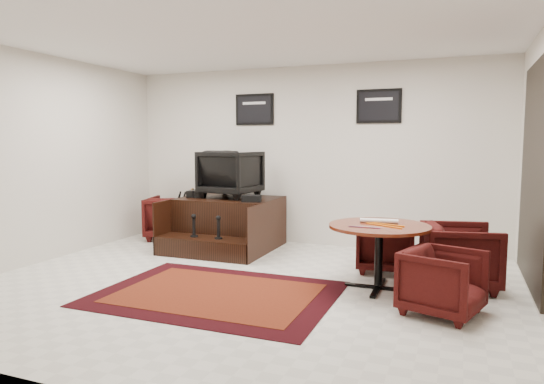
{
  "coord_description": "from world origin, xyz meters",
  "views": [
    {
      "loc": [
        2.26,
        -4.84,
        1.62
      ],
      "look_at": [
        0.02,
        0.9,
        0.99
      ],
      "focal_mm": 32.0,
      "sensor_mm": 36.0,
      "label": 1
    }
  ],
  "objects": [
    {
      "name": "armchair_side",
      "position": [
        -2.22,
        2.04,
        0.4
      ],
      "size": [
        0.93,
        0.9,
        0.79
      ],
      "primitive_type": "imported",
      "rotation": [
        0.0,
        0.0,
        3.41
      ],
      "color": "black",
      "rests_on": "ground"
    },
    {
      "name": "polish_kit",
      "position": [
        -0.53,
        1.51,
        0.81
      ],
      "size": [
        0.31,
        0.26,
        0.09
      ],
      "primitive_type": "cube",
      "rotation": [
        0.0,
        0.0,
        0.3
      ],
      "color": "black",
      "rests_on": "shine_podium"
    },
    {
      "name": "shoes_pair",
      "position": [
        -1.58,
        1.74,
        0.82
      ],
      "size": [
        0.28,
        0.33,
        0.11
      ],
      "color": "black",
      "rests_on": "shine_podium"
    },
    {
      "name": "meeting_table",
      "position": [
        1.46,
        0.46,
        0.63
      ],
      "size": [
        1.1,
        1.1,
        0.72
      ],
      "color": "#49140A",
      "rests_on": "ground"
    },
    {
      "name": "table_chair_back",
      "position": [
        1.42,
        1.26,
        0.35
      ],
      "size": [
        0.74,
        0.7,
        0.7
      ],
      "primitive_type": "imported",
      "rotation": [
        0.0,
        0.0,
        3.24
      ],
      "color": "black",
      "rests_on": "ground"
    },
    {
      "name": "table_chair_corner",
      "position": [
        2.15,
        -0.12,
        0.34
      ],
      "size": [
        0.8,
        0.82,
        0.68
      ],
      "primitive_type": "imported",
      "rotation": [
        0.0,
        0.0,
        1.26
      ],
      "color": "black",
      "rests_on": "ground"
    },
    {
      "name": "umbrella_black",
      "position": [
        -1.91,
        1.59,
        0.45
      ],
      "size": [
        0.33,
        0.12,
        0.9
      ],
      "primitive_type": null,
      "color": "black",
      "rests_on": "ground"
    },
    {
      "name": "umbrella_hooked",
      "position": [
        -1.95,
        1.81,
        0.43
      ],
      "size": [
        0.32,
        0.12,
        0.87
      ],
      "primitive_type": null,
      "color": "black",
      "rests_on": "ground"
    },
    {
      "name": "room_shell",
      "position": [
        0.41,
        0.12,
        1.79
      ],
      "size": [
        6.02,
        5.02,
        2.81
      ],
      "color": "silver",
      "rests_on": "ground"
    },
    {
      "name": "table_chair_window",
      "position": [
        2.29,
        0.85,
        0.4
      ],
      "size": [
        0.86,
        0.9,
        0.79
      ],
      "primitive_type": "imported",
      "rotation": [
        0.0,
        0.0,
        1.78
      ],
      "color": "black",
      "rests_on": "ground"
    },
    {
      "name": "table_clutter",
      "position": [
        1.48,
        0.4,
        0.73
      ],
      "size": [
        0.57,
        0.35,
        0.01
      ],
      "color": "orange",
      "rests_on": "meeting_table"
    },
    {
      "name": "shine_podium",
      "position": [
        -1.06,
        1.77,
        0.35
      ],
      "size": [
        1.48,
        1.53,
        0.76
      ],
      "color": "black",
      "rests_on": "ground"
    },
    {
      "name": "shine_chair",
      "position": [
        -1.06,
        1.92,
        1.17
      ],
      "size": [
        0.86,
        0.82,
        0.81
      ],
      "primitive_type": "imported",
      "rotation": [
        0.0,
        0.0,
        3.03
      ],
      "color": "black",
      "rests_on": "shine_podium"
    },
    {
      "name": "ground",
      "position": [
        0.0,
        0.0,
        0.0
      ],
      "size": [
        6.0,
        6.0,
        0.0
      ],
      "primitive_type": "plane",
      "color": "silver",
      "rests_on": "ground"
    },
    {
      "name": "area_rug",
      "position": [
        -0.13,
        -0.35,
        0.01
      ],
      "size": [
        2.49,
        1.87,
        0.01
      ],
      "color": "black",
      "rests_on": "ground"
    },
    {
      "name": "paper_roll",
      "position": [
        1.43,
        0.58,
        0.75
      ],
      "size": [
        0.42,
        0.1,
        0.05
      ],
      "primitive_type": "cylinder",
      "rotation": [
        0.0,
        1.57,
        0.11
      ],
      "color": "silver",
      "rests_on": "meeting_table"
    }
  ]
}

